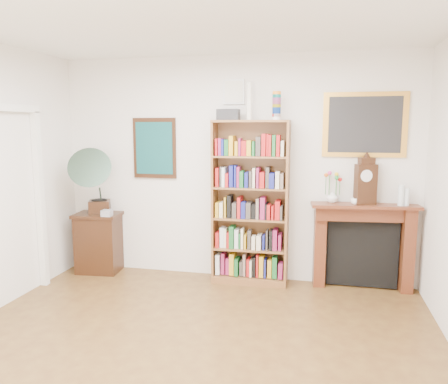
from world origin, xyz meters
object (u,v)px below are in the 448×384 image
(bottle_left, at_px, (401,195))
(cd_stack, at_px, (107,213))
(fireplace, at_px, (363,239))
(teacup, at_px, (355,201))
(bottle_right, at_px, (407,197))
(bookshelf, at_px, (250,194))
(mantel_clock, at_px, (366,182))
(gramophone, at_px, (93,177))
(flower_vase, at_px, (332,197))
(side_cabinet, at_px, (99,243))

(bottle_left, bearing_deg, cd_stack, -176.54)
(fireplace, relative_size, teacup, 13.27)
(fireplace, distance_m, bottle_left, 0.68)
(cd_stack, distance_m, teacup, 3.06)
(bottle_left, height_order, bottle_right, bottle_left)
(teacup, xyz_separation_m, bottle_right, (0.57, 0.04, 0.06))
(bookshelf, distance_m, teacup, 1.23)
(cd_stack, distance_m, mantel_clock, 3.20)
(mantel_clock, bearing_deg, bottle_left, -20.34)
(fireplace, relative_size, mantel_clock, 2.31)
(gramophone, bearing_deg, bottle_right, -20.59)
(cd_stack, xyz_separation_m, flower_vase, (2.80, 0.25, 0.27))
(bookshelf, bearing_deg, teacup, -1.14)
(cd_stack, bearing_deg, teacup, 3.44)
(gramophone, height_order, cd_stack, gramophone)
(cd_stack, bearing_deg, flower_vase, 5.15)
(bottle_right, bearing_deg, teacup, -175.69)
(fireplace, bearing_deg, bottle_left, -14.49)
(bookshelf, bearing_deg, flower_vase, 2.93)
(mantel_clock, xyz_separation_m, bottle_left, (0.39, -0.00, -0.14))
(mantel_clock, bearing_deg, teacup, 178.12)
(side_cabinet, xyz_separation_m, fireplace, (3.38, 0.14, 0.21))
(mantel_clock, bearing_deg, fireplace, 63.67)
(side_cabinet, relative_size, bottle_right, 3.97)
(gramophone, relative_size, teacup, 9.26)
(flower_vase, distance_m, teacup, 0.26)
(fireplace, bearing_deg, bottle_right, -11.88)
(bookshelf, distance_m, cd_stack, 1.86)
(bookshelf, distance_m, bottle_right, 1.80)
(bookshelf, xyz_separation_m, bottle_left, (1.73, 0.03, 0.03))
(teacup, relative_size, bottle_right, 0.47)
(bookshelf, xyz_separation_m, mantel_clock, (1.34, 0.04, 0.18))
(bookshelf, relative_size, mantel_clock, 4.27)
(flower_vase, bearing_deg, gramophone, -176.25)
(flower_vase, bearing_deg, side_cabinet, -177.76)
(bookshelf, xyz_separation_m, fireplace, (1.34, 0.09, -0.52))
(fireplace, bearing_deg, flower_vase, 177.58)
(gramophone, distance_m, bottle_right, 3.84)
(bottle_left, relative_size, bottle_right, 1.20)
(cd_stack, distance_m, flower_vase, 2.82)
(bottle_left, bearing_deg, fireplace, 171.31)
(bottle_left, bearing_deg, side_cabinet, -178.78)
(bookshelf, relative_size, teacup, 24.52)
(bookshelf, bearing_deg, fireplace, 2.71)
(side_cabinet, bearing_deg, teacup, -4.68)
(teacup, xyz_separation_m, bottle_left, (0.51, 0.03, 0.08))
(side_cabinet, xyz_separation_m, flower_vase, (3.00, 0.12, 0.71))
(bookshelf, height_order, bottle_right, bookshelf)
(cd_stack, bearing_deg, bottle_right, 3.58)
(mantel_clock, bearing_deg, cd_stack, 164.31)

